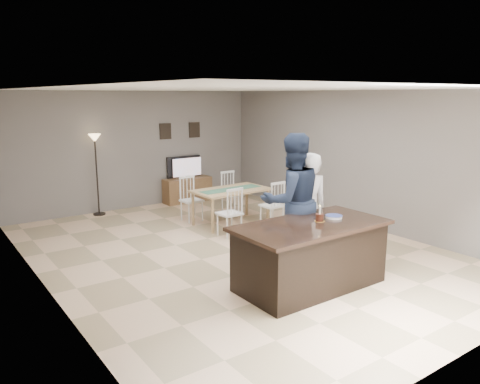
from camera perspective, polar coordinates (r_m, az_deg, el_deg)
floor at (r=8.01m, az=-0.59°, el=-7.24°), size 8.00×8.00×0.00m
room_shell at (r=7.63m, az=-0.62°, el=4.75°), size 8.00×8.00×8.00m
kitchen_island at (r=6.55m, az=8.55°, el=-7.59°), size 2.15×1.10×0.90m
tv_console at (r=11.64m, az=-6.42°, el=0.27°), size 1.20×0.40×0.60m
television at (r=11.61m, az=-6.65°, el=3.05°), size 0.91×0.12×0.53m
tv_screen_glow at (r=11.54m, az=-6.46°, el=3.04°), size 0.78×0.00×0.78m
picture_frames at (r=11.60m, az=-7.30°, el=7.44°), size 1.10×0.02×0.38m
doorway at (r=4.35m, az=-15.77°, el=-6.85°), size 0.00×2.10×2.65m
woman at (r=7.36m, az=8.28°, el=-2.01°), size 0.73×0.59×1.75m
man at (r=7.13m, az=6.33°, el=-1.10°), size 1.16×0.99×2.06m
birthday_cake at (r=6.54m, az=9.68°, el=-3.08°), size 0.15×0.15×0.23m
plate_stack at (r=6.76m, az=11.37°, el=-2.96°), size 0.24×0.24×0.04m
dining_table at (r=9.55m, az=-1.12°, el=-0.39°), size 1.56×1.77×0.94m
floor_lamp at (r=10.60m, az=-17.21°, el=4.62°), size 0.27×0.27×1.79m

